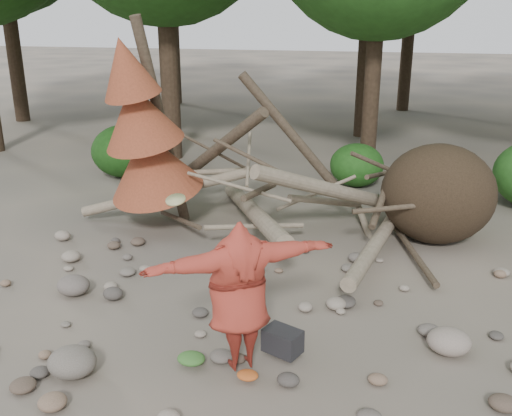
# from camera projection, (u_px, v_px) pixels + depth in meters

# --- Properties ---
(ground) EXTENTS (120.00, 120.00, 0.00)m
(ground) POSITION_uv_depth(u_px,v_px,m) (258.00, 337.00, 8.10)
(ground) COLOR #514C44
(ground) RESTS_ON ground
(deadfall_pile) EXTENTS (8.55, 5.24, 3.30)m
(deadfall_pile) POSITION_uv_depth(u_px,v_px,m) (407.00, 195.00, 11.23)
(deadfall_pile) COLOR #332619
(deadfall_pile) RESTS_ON ground
(dead_conifer) EXTENTS (2.06, 2.16, 4.35)m
(dead_conifer) POSITION_uv_depth(u_px,v_px,m) (144.00, 133.00, 11.20)
(dead_conifer) COLOR #4C3F30
(dead_conifer) RESTS_ON ground
(bush_left) EXTENTS (1.80, 1.80, 1.44)m
(bush_left) POSITION_uv_depth(u_px,v_px,m) (125.00, 151.00, 15.70)
(bush_left) COLOR #194512
(bush_left) RESTS_ON ground
(bush_mid) EXTENTS (1.40, 1.40, 1.12)m
(bush_mid) POSITION_uv_depth(u_px,v_px,m) (357.00, 165.00, 14.90)
(bush_mid) COLOR #225719
(bush_mid) RESTS_ON ground
(frisbee_thrower) EXTENTS (2.37, 1.90, 2.20)m
(frisbee_thrower) POSITION_uv_depth(u_px,v_px,m) (239.00, 295.00, 7.02)
(frisbee_thrower) COLOR #9D3023
(frisbee_thrower) RESTS_ON ground
(backpack) EXTENTS (0.58, 0.49, 0.32)m
(backpack) POSITION_uv_depth(u_px,v_px,m) (282.00, 345.00, 7.62)
(backpack) COLOR black
(backpack) RESTS_ON ground
(cloth_green) EXTENTS (0.37, 0.31, 0.14)m
(cloth_green) POSITION_uv_depth(u_px,v_px,m) (191.00, 362.00, 7.40)
(cloth_green) COLOR #366829
(cloth_green) RESTS_ON ground
(cloth_orange) EXTENTS (0.27, 0.22, 0.10)m
(cloth_orange) POSITION_uv_depth(u_px,v_px,m) (248.00, 379.00, 7.10)
(cloth_orange) COLOR #B0501E
(cloth_orange) RESTS_ON ground
(boulder_front_left) EXTENTS (0.62, 0.56, 0.37)m
(boulder_front_left) POSITION_uv_depth(u_px,v_px,m) (72.00, 362.00, 7.20)
(boulder_front_left) COLOR #696157
(boulder_front_left) RESTS_ON ground
(boulder_mid_right) EXTENTS (0.59, 0.53, 0.35)m
(boulder_mid_right) POSITION_uv_depth(u_px,v_px,m) (449.00, 341.00, 7.67)
(boulder_mid_right) COLOR gray
(boulder_mid_right) RESTS_ON ground
(boulder_mid_left) EXTENTS (0.54, 0.48, 0.32)m
(boulder_mid_left) POSITION_uv_depth(u_px,v_px,m) (73.00, 285.00, 9.26)
(boulder_mid_left) COLOR #655C55
(boulder_mid_left) RESTS_ON ground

